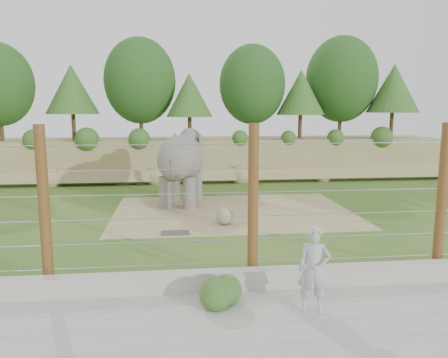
{
  "coord_description": "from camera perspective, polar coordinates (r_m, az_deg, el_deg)",
  "views": [
    {
      "loc": [
        -1.9,
        -14.96,
        4.33
      ],
      "look_at": [
        0.0,
        2.0,
        1.6
      ],
      "focal_mm": 35.0,
      "sensor_mm": 36.0,
      "label": 1
    }
  ],
  "objects": [
    {
      "name": "barrier_fence",
      "position": [
        10.88,
        3.82,
        -3.3
      ],
      "size": [
        20.26,
        0.26,
        4.0
      ],
      "color": "#502F15",
      "rests_on": "ground"
    },
    {
      "name": "ground",
      "position": [
        15.69,
        0.82,
        -6.93
      ],
      "size": [
        90.0,
        90.0,
        0.0
      ],
      "primitive_type": "plane",
      "color": "#295A16",
      "rests_on": "ground"
    },
    {
      "name": "walkway_shrub",
      "position": [
        10.01,
        -0.74,
        -14.12
      ],
      "size": [
        0.75,
        0.75,
        0.75
      ],
      "primitive_type": "sphere",
      "color": "#2B5520",
      "rests_on": "walkway"
    },
    {
      "name": "dirt_patch",
      "position": [
        18.63,
        1.19,
        -4.32
      ],
      "size": [
        10.0,
        7.0,
        0.02
      ],
      "primitive_type": "cube",
      "color": "#908358",
      "rests_on": "ground"
    },
    {
      "name": "stone_ball",
      "position": [
        16.54,
        0.03,
        -4.82
      ],
      "size": [
        0.66,
        0.66,
        0.66
      ],
      "primitive_type": "sphere",
      "color": "gray",
      "rests_on": "dirt_patch"
    },
    {
      "name": "retaining_wall",
      "position": [
        10.93,
        4.19,
        -12.86
      ],
      "size": [
        26.0,
        0.35,
        0.5
      ],
      "primitive_type": "cube",
      "color": "#A29E96",
      "rests_on": "ground"
    },
    {
      "name": "drain_grate",
      "position": [
        15.56,
        -6.39,
        -6.99
      ],
      "size": [
        1.0,
        0.6,
        0.03
      ],
      "primitive_type": "cube",
      "color": "#262628",
      "rests_on": "dirt_patch"
    },
    {
      "name": "back_embankment",
      "position": [
        27.75,
        -1.26,
        8.33
      ],
      "size": [
        30.0,
        5.52,
        8.77
      ],
      "color": "#968759",
      "rests_on": "ground"
    },
    {
      "name": "zookeeper",
      "position": [
        9.7,
        11.67,
        -11.52
      ],
      "size": [
        0.79,
        0.63,
        1.88
      ],
      "primitive_type": "imported",
      "rotation": [
        0.0,
        0.0,
        -0.3
      ],
      "color": "#A3A7AC",
      "rests_on": "walkway"
    },
    {
      "name": "walkway",
      "position": [
        9.25,
        6.56,
        -18.84
      ],
      "size": [
        26.0,
        4.0,
        0.01
      ],
      "primitive_type": "cube",
      "color": "#A29E96",
      "rests_on": "ground"
    },
    {
      "name": "elephant",
      "position": [
        19.95,
        -5.61,
        1.37
      ],
      "size": [
        2.65,
        4.41,
        3.33
      ],
      "primitive_type": null,
      "rotation": [
        0.0,
        0.0,
        -0.23
      ],
      "color": "#615D56",
      "rests_on": "ground"
    }
  ]
}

